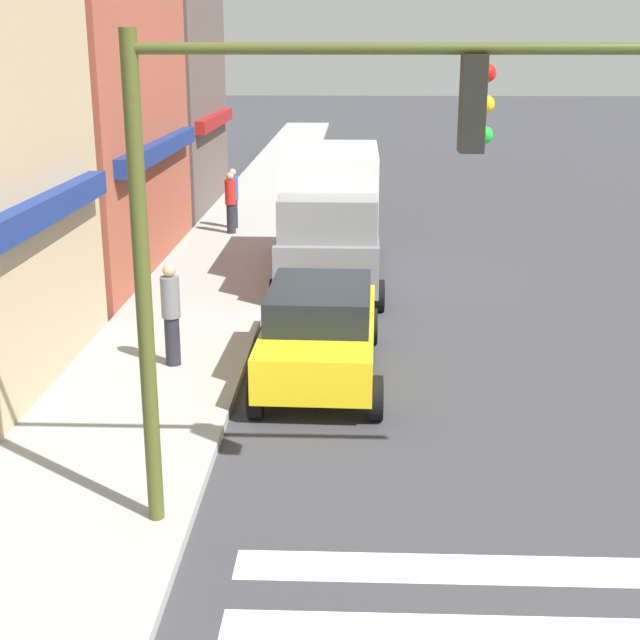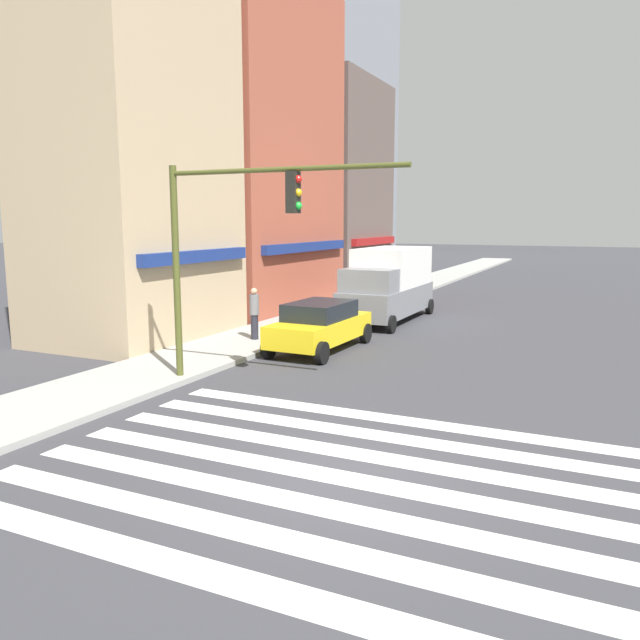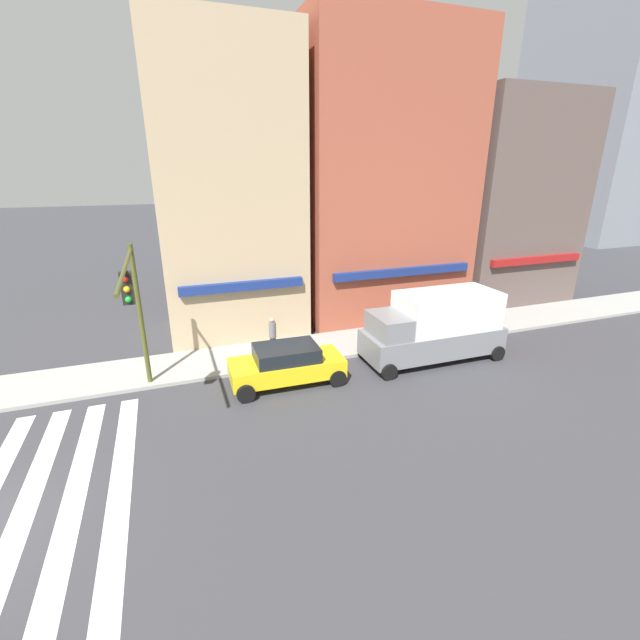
# 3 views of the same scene
# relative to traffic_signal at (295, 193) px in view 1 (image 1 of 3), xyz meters

# --- Properties ---
(traffic_signal) EXTENTS (0.32, 6.29, 5.55)m
(traffic_signal) POSITION_rel_traffic_signal_xyz_m (0.00, 0.00, 0.00)
(traffic_signal) COLOR #474C1E
(traffic_signal) RESTS_ON ground_plane
(sedan_yellow) EXTENTS (4.45, 2.02, 1.59)m
(sedan_yellow) POSITION_rel_traffic_signal_xyz_m (5.09, -0.07, -3.09)
(sedan_yellow) COLOR yellow
(sedan_yellow) RESTS_ON ground_plane
(box_truck_grey) EXTENTS (6.21, 2.42, 3.04)m
(box_truck_grey) POSITION_rel_traffic_signal_xyz_m (11.81, -0.07, -2.34)
(box_truck_grey) COLOR slate
(box_truck_grey) RESTS_ON ground_plane
(pedestrian_red_jacket) EXTENTS (0.32, 0.32, 1.77)m
(pedestrian_red_jacket) POSITION_rel_traffic_signal_xyz_m (16.42, 2.96, -2.86)
(pedestrian_red_jacket) COLOR #23232D
(pedestrian_red_jacket) RESTS_ON sidewalk_left
(pedestrian_blue_shirt) EXTENTS (0.32, 0.32, 1.77)m
(pedestrian_blue_shirt) POSITION_rel_traffic_signal_xyz_m (17.21, 2.99, -2.86)
(pedestrian_blue_shirt) COLOR #23232D
(pedestrian_blue_shirt) RESTS_ON sidewalk_left
(pedestrian_grey_coat) EXTENTS (0.32, 0.32, 1.77)m
(pedestrian_grey_coat) POSITION_rel_traffic_signal_xyz_m (5.17, 2.45, -2.86)
(pedestrian_grey_coat) COLOR #23232D
(pedestrian_grey_coat) RESTS_ON sidewalk_left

